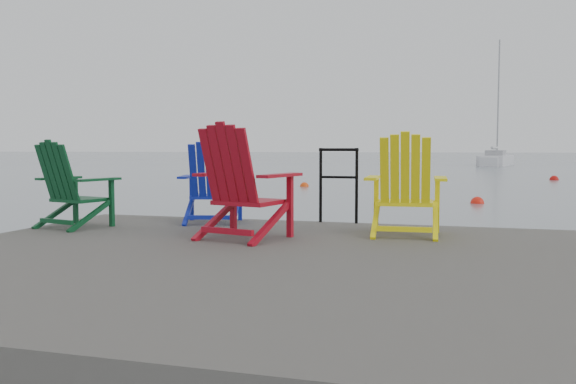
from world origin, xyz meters
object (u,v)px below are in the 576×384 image
(chair_red, at_px, (241,183))
(chair_yellow, at_px, (406,186))
(sailboat_near, at_px, (496,161))
(chair_green, at_px, (71,185))
(buoy_b, at_px, (304,187))
(handrail, at_px, (339,178))
(chair_blue, at_px, (212,183))
(buoy_a, at_px, (477,203))
(buoy_c, at_px, (554,180))

(chair_red, height_order, chair_yellow, chair_red)
(chair_yellow, xyz_separation_m, sailboat_near, (3.07, 45.95, -0.66))
(chair_green, bearing_deg, buoy_b, 108.68)
(chair_red, bearing_deg, handrail, 80.91)
(handrail, distance_m, chair_blue, 1.52)
(sailboat_near, height_order, buoy_b, sailboat_near)
(sailboat_near, bearing_deg, chair_green, -87.91)
(buoy_a, bearing_deg, chair_red, -103.11)
(handrail, xyz_separation_m, chair_blue, (-1.44, -0.47, -0.06))
(sailboat_near, height_order, buoy_a, sailboat_near)
(buoy_a, bearing_deg, chair_blue, -108.96)
(handrail, bearing_deg, sailboat_near, 84.99)
(buoy_a, bearing_deg, buoy_c, 74.78)
(buoy_c, bearing_deg, chair_blue, -106.82)
(handrail, distance_m, sailboat_near, 45.21)
(chair_green, relative_size, chair_red, 0.87)
(handrail, relative_size, buoy_b, 2.79)
(chair_green, bearing_deg, buoy_c, 84.48)
(chair_green, relative_size, sailboat_near, 0.09)
(sailboat_near, bearing_deg, chair_yellow, -83.45)
(chair_blue, distance_m, buoy_a, 9.99)
(chair_red, bearing_deg, chair_blue, 138.97)
(chair_red, bearing_deg, chair_green, -173.87)
(chair_yellow, xyz_separation_m, buoy_c, (4.39, 22.62, -1.02))
(chair_yellow, height_order, buoy_a, chair_yellow)
(chair_yellow, bearing_deg, buoy_c, 75.76)
(chair_blue, relative_size, chair_yellow, 0.94)
(buoy_b, bearing_deg, chair_red, -77.62)
(chair_red, relative_size, buoy_b, 3.42)
(chair_yellow, bearing_deg, chair_green, -177.32)
(handrail, relative_size, buoy_c, 2.29)
(handrail, distance_m, chair_yellow, 1.27)
(handrail, relative_size, sailboat_near, 0.09)
(sailboat_near, relative_size, buoy_c, 26.52)
(chair_red, height_order, buoy_c, chair_red)
(chair_green, distance_m, chair_blue, 1.59)
(chair_yellow, xyz_separation_m, buoy_a, (0.91, 9.84, -1.02))
(chair_red, height_order, sailboat_near, sailboat_near)
(handrail, distance_m, buoy_a, 9.17)
(chair_green, bearing_deg, chair_red, 6.39)
(buoy_a, bearing_deg, handrail, -101.33)
(chair_blue, bearing_deg, buoy_b, 85.70)
(chair_red, distance_m, buoy_a, 10.84)
(chair_green, relative_size, buoy_b, 2.96)
(handrail, xyz_separation_m, chair_green, (-2.80, -1.30, -0.06))
(sailboat_near, bearing_deg, handrail, -84.64)
(chair_green, xyz_separation_m, chair_red, (2.14, -0.28, 0.08))
(chair_yellow, distance_m, buoy_c, 23.07)
(chair_blue, distance_m, buoy_b, 14.98)
(chair_red, height_order, buoy_b, chair_red)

